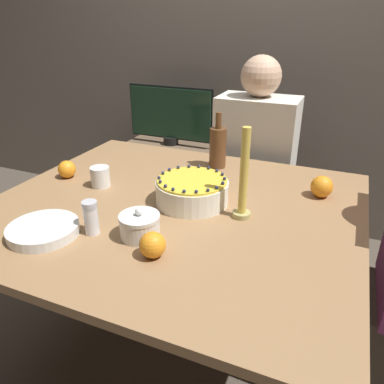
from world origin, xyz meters
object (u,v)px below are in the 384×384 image
(cake, at_px, (192,191))
(candle, at_px, (243,182))
(person_man_blue_shirt, at_px, (253,186))
(sugar_bowl, at_px, (139,225))
(tv_monitor, at_px, (170,115))
(sugar_shaker, at_px, (91,217))
(bottle, at_px, (218,147))

(cake, distance_m, candle, 0.22)
(cake, bearing_deg, person_man_blue_shirt, 85.83)
(sugar_bowl, xyz_separation_m, person_man_blue_shirt, (0.11, 1.00, -0.27))
(candle, bearing_deg, tv_monitor, 126.22)
(cake, height_order, sugar_shaker, sugar_shaker)
(person_man_blue_shirt, bearing_deg, bottle, 76.06)
(bottle, bearing_deg, sugar_bowl, -92.18)
(sugar_shaker, bearing_deg, candle, 35.45)
(candle, bearing_deg, sugar_bowl, -136.42)
(tv_monitor, bearing_deg, sugar_shaker, -73.78)
(cake, relative_size, tv_monitor, 0.44)
(cake, relative_size, person_man_blue_shirt, 0.22)
(sugar_bowl, relative_size, person_man_blue_shirt, 0.10)
(sugar_bowl, distance_m, candle, 0.36)
(sugar_bowl, distance_m, tv_monitor, 1.44)
(sugar_shaker, bearing_deg, sugar_bowl, 15.85)
(person_man_blue_shirt, height_order, tv_monitor, person_man_blue_shirt)
(sugar_shaker, xyz_separation_m, person_man_blue_shirt, (0.26, 1.04, -0.28))
(bottle, bearing_deg, cake, -84.67)
(candle, bearing_deg, cake, 170.26)
(sugar_shaker, height_order, bottle, bottle)
(candle, relative_size, person_man_blue_shirt, 0.26)
(cake, xyz_separation_m, person_man_blue_shirt, (0.05, 0.73, -0.27))
(sugar_shaker, bearing_deg, bottle, 76.35)
(person_man_blue_shirt, relative_size, tv_monitor, 2.04)
(candle, xyz_separation_m, bottle, (-0.23, 0.41, -0.03))
(cake, relative_size, sugar_bowl, 2.08)
(sugar_shaker, xyz_separation_m, bottle, (0.17, 0.69, 0.04))
(cake, distance_m, sugar_bowl, 0.28)
(cake, height_order, candle, candle)
(person_man_blue_shirt, bearing_deg, sugar_shaker, 76.25)
(sugar_shaker, distance_m, bottle, 0.71)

